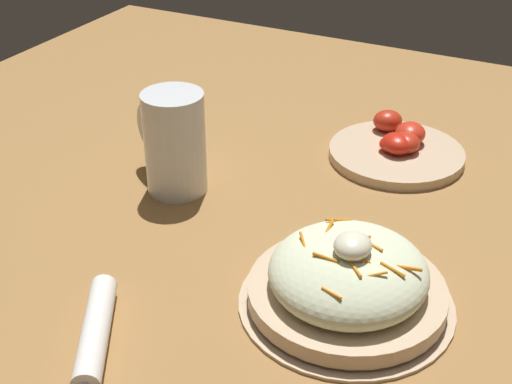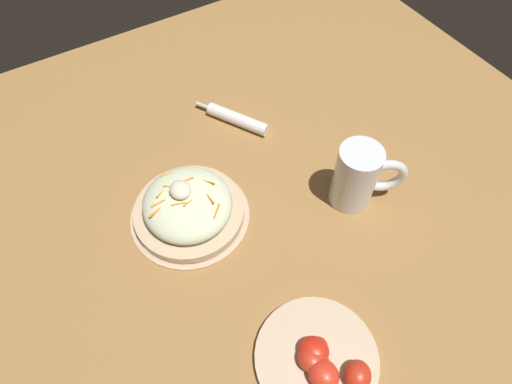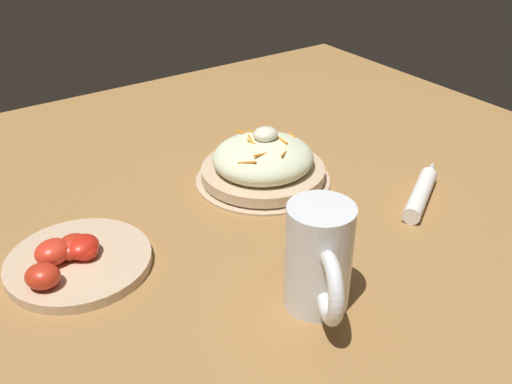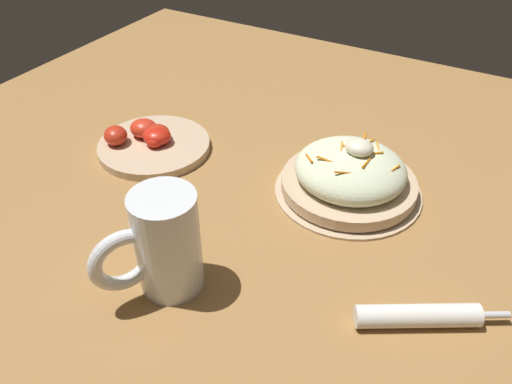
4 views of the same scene
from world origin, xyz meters
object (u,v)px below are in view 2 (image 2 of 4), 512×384
object	(u,v)px
beer_mug	(357,180)
napkin_roll	(237,119)
salad_plate	(188,207)
tomato_plate	(319,360)

from	to	relation	value
beer_mug	napkin_roll	distance (m)	0.32
salad_plate	beer_mug	xyz separation A→B (m)	(0.13, 0.30, 0.03)
salad_plate	beer_mug	distance (m)	0.32
beer_mug	tomato_plate	world-z (taller)	beer_mug
salad_plate	tomato_plate	distance (m)	0.36
beer_mug	napkin_roll	xyz separation A→B (m)	(-0.30, -0.10, -0.05)
beer_mug	salad_plate	bearing A→B (deg)	-113.31
salad_plate	beer_mug	size ratio (longest dim) A/B	1.66
napkin_roll	tomato_plate	size ratio (longest dim) A/B	0.85
salad_plate	tomato_plate	bearing A→B (deg)	8.71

